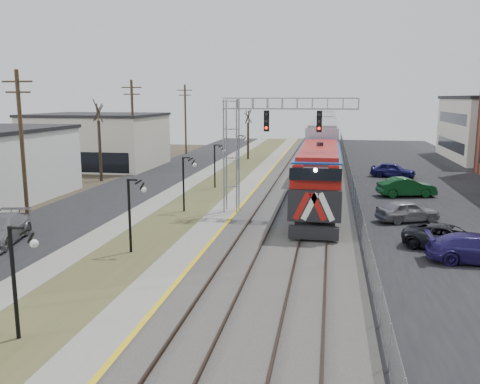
# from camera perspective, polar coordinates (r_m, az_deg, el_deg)

# --- Properties ---
(street_west) EXTENTS (7.00, 120.00, 0.04)m
(street_west) POSITION_cam_1_polar(r_m,az_deg,el_deg) (45.89, -12.85, 0.09)
(street_west) COLOR black
(street_west) RESTS_ON ground
(sidewalk) EXTENTS (2.00, 120.00, 0.08)m
(sidewalk) POSITION_cam_1_polar(r_m,az_deg,el_deg) (44.34, -7.49, -0.07)
(sidewalk) COLOR gray
(sidewalk) RESTS_ON ground
(grass_median) EXTENTS (4.00, 120.00, 0.06)m
(grass_median) POSITION_cam_1_polar(r_m,az_deg,el_deg) (43.54, -3.72, -0.21)
(grass_median) COLOR #494D29
(grass_median) RESTS_ON ground
(platform) EXTENTS (2.00, 120.00, 0.24)m
(platform) POSITION_cam_1_polar(r_m,az_deg,el_deg) (42.91, 0.18, -0.22)
(platform) COLOR gray
(platform) RESTS_ON ground
(ballast_bed) EXTENTS (8.00, 120.00, 0.20)m
(ballast_bed) POSITION_cam_1_polar(r_m,az_deg,el_deg) (42.36, 6.85, -0.47)
(ballast_bed) COLOR #595651
(ballast_bed) RESTS_ON ground
(parking_lot) EXTENTS (16.00, 120.00, 0.04)m
(parking_lot) POSITION_cam_1_polar(r_m,az_deg,el_deg) (43.42, 22.87, -1.07)
(parking_lot) COLOR black
(parking_lot) RESTS_ON ground
(platform_edge) EXTENTS (0.24, 120.00, 0.01)m
(platform_edge) POSITION_cam_1_polar(r_m,az_deg,el_deg) (42.75, 1.34, -0.10)
(platform_edge) COLOR gold
(platform_edge) RESTS_ON platform
(track_near) EXTENTS (1.58, 120.00, 0.15)m
(track_near) POSITION_cam_1_polar(r_m,az_deg,el_deg) (42.48, 4.16, -0.15)
(track_near) COLOR #2D2119
(track_near) RESTS_ON ballast_bed
(track_far) EXTENTS (1.58, 120.00, 0.15)m
(track_far) POSITION_cam_1_polar(r_m,az_deg,el_deg) (42.27, 8.89, -0.30)
(track_far) COLOR #2D2119
(track_far) RESTS_ON ballast_bed
(train) EXTENTS (3.00, 85.85, 5.33)m
(train) POSITION_cam_1_polar(r_m,az_deg,el_deg) (72.40, 9.52, 6.26)
(train) COLOR #1447A6
(train) RESTS_ON ground
(signal_gantry) EXTENTS (9.00, 1.07, 8.15)m
(signal_gantry) POSITION_cam_1_polar(r_m,az_deg,el_deg) (34.98, 1.79, 6.36)
(signal_gantry) COLOR gray
(signal_gantry) RESTS_ON ground
(lampposts) EXTENTS (0.14, 62.14, 4.00)m
(lampposts) POSITION_cam_1_polar(r_m,az_deg,el_deg) (27.54, -12.07, -2.56)
(lampposts) COLOR black
(lampposts) RESTS_ON ground
(utility_poles) EXTENTS (0.28, 80.28, 10.00)m
(utility_poles) POSITION_cam_1_polar(r_m,az_deg,el_deg) (37.88, -23.28, 4.94)
(utility_poles) COLOR #4C3823
(utility_poles) RESTS_ON ground
(fence) EXTENTS (0.04, 120.00, 1.60)m
(fence) POSITION_cam_1_polar(r_m,az_deg,el_deg) (42.21, 12.57, 0.28)
(fence) COLOR gray
(fence) RESTS_ON ground
(bare_trees) EXTENTS (12.30, 42.30, 5.95)m
(bare_trees) POSITION_cam_1_polar(r_m,az_deg,el_deg) (49.52, -12.47, 3.99)
(bare_trees) COLOR #382D23
(bare_trees) RESTS_ON ground
(car_lot_c) EXTENTS (5.25, 3.82, 1.33)m
(car_lot_c) POSITION_cam_1_polar(r_m,az_deg,el_deg) (29.68, 22.41, -4.85)
(car_lot_c) COLOR black
(car_lot_c) RESTS_ON ground
(car_lot_d) EXTENTS (4.93, 2.07, 1.42)m
(car_lot_d) POSITION_cam_1_polar(r_m,az_deg,el_deg) (27.95, 25.11, -5.88)
(car_lot_d) COLOR navy
(car_lot_d) RESTS_ON ground
(car_lot_e) EXTENTS (4.48, 3.13, 1.42)m
(car_lot_e) POSITION_cam_1_polar(r_m,az_deg,el_deg) (35.42, 18.31, -2.10)
(car_lot_e) COLOR gray
(car_lot_e) RESTS_ON ground
(car_lot_f) EXTENTS (4.97, 2.71, 1.55)m
(car_lot_f) POSITION_cam_1_polar(r_m,az_deg,el_deg) (44.41, 18.19, 0.47)
(car_lot_f) COLOR #0D441B
(car_lot_f) RESTS_ON ground
(car_street_b) EXTENTS (3.35, 5.72, 1.56)m
(car_street_b) POSITION_cam_1_polar(r_m,az_deg,el_deg) (31.64, -25.37, -3.94)
(car_street_b) COLOR slate
(car_street_b) RESTS_ON ground
(car_lot_g) EXTENTS (4.78, 2.81, 1.53)m
(car_lot_g) POSITION_cam_1_polar(r_m,az_deg,el_deg) (54.73, 16.78, 2.35)
(car_lot_g) COLOR navy
(car_lot_g) RESTS_ON ground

